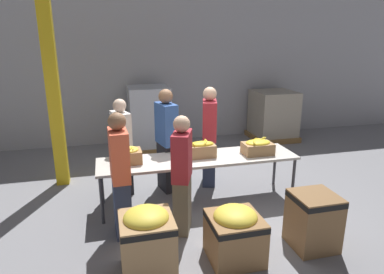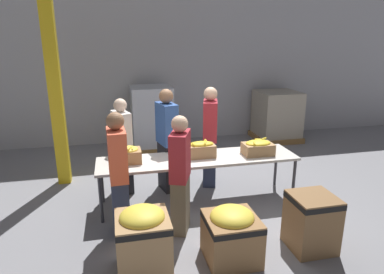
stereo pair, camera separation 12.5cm
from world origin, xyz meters
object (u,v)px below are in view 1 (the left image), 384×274
object	(u,v)px
volunteer_2	(122,147)
donation_bin_2	(313,219)
volunteer_3	(209,137)
pallet_stack_1	(273,116)
pallet_stack_0	(149,119)
banana_box_1	(202,149)
donation_bin_0	(147,239)
support_pillar	(51,74)
donation_bin_1	(235,232)
sorting_table	(199,160)
banana_box_0	(129,155)
volunteer_1	(182,176)
volunteer_0	(120,177)
volunteer_4	(167,141)
banana_box_2	(258,147)

from	to	relation	value
volunteer_2	donation_bin_2	world-z (taller)	volunteer_2
volunteer_3	pallet_stack_1	size ratio (longest dim) A/B	1.41
donation_bin_2	pallet_stack_0	distance (m)	4.74
banana_box_1	volunteer_3	world-z (taller)	volunteer_3
donation_bin_0	support_pillar	world-z (taller)	support_pillar
donation_bin_0	pallet_stack_0	size ratio (longest dim) A/B	0.54
donation_bin_1	support_pillar	bearing A→B (deg)	127.96
sorting_table	banana_box_0	size ratio (longest dim) A/B	8.28
volunteer_1	volunteer_2	bearing A→B (deg)	47.32
volunteer_0	pallet_stack_1	size ratio (longest dim) A/B	1.35
volunteer_3	banana_box_0	bearing A→B (deg)	-51.90
sorting_table	volunteer_2	world-z (taller)	volunteer_2
volunteer_3	donation_bin_0	xyz separation A→B (m)	(-1.40, -2.21, -0.46)
sorting_table	volunteer_2	distance (m)	1.34
volunteer_0	pallet_stack_1	bearing A→B (deg)	-50.93
banana_box_0	support_pillar	world-z (taller)	support_pillar
volunteer_1	support_pillar	distance (m)	3.01
volunteer_4	sorting_table	bearing A→B (deg)	21.65
volunteer_0	volunteer_2	size ratio (longest dim) A/B	1.04
banana_box_2	donation_bin_1	distance (m)	1.85
volunteer_2	donation_bin_2	size ratio (longest dim) A/B	2.27
sorting_table	donation_bin_2	distance (m)	1.93
pallet_stack_0	pallet_stack_1	distance (m)	3.24
banana_box_2	volunteer_1	size ratio (longest dim) A/B	0.29
banana_box_1	donation_bin_2	world-z (taller)	banana_box_1
banana_box_2	volunteer_4	xyz separation A→B (m)	(-1.39, 0.65, 0.00)
volunteer_3	donation_bin_0	bearing A→B (deg)	-16.26
sorting_table	donation_bin_1	world-z (taller)	sorting_table
banana_box_1	volunteer_1	size ratio (longest dim) A/B	0.26
donation_bin_1	banana_box_0	bearing A→B (deg)	124.39
banana_box_1	donation_bin_0	xyz separation A→B (m)	(-1.08, -1.59, -0.47)
volunteer_1	pallet_stack_0	size ratio (longest dim) A/B	1.10
volunteer_1	donation_bin_2	bearing A→B (deg)	-95.54
banana_box_2	support_pillar	size ratio (longest dim) A/B	0.12
donation_bin_1	support_pillar	distance (m)	4.01
sorting_table	banana_box_2	distance (m)	1.00
volunteer_3	pallet_stack_0	world-z (taller)	volunteer_3
banana_box_1	donation_bin_0	size ratio (longest dim) A/B	0.53
volunteer_4	donation_bin_1	world-z (taller)	volunteer_4
volunteer_4	donation_bin_1	xyz separation A→B (m)	(0.43, -2.15, -0.53)
support_pillar	volunteer_2	bearing A→B (deg)	-31.60
banana_box_1	banana_box_2	distance (m)	0.93
banana_box_2	volunteer_3	world-z (taller)	volunteer_3
pallet_stack_0	pallet_stack_1	size ratio (longest dim) A/B	1.19
volunteer_1	banana_box_1	bearing A→B (deg)	-10.15
volunteer_0	donation_bin_2	world-z (taller)	volunteer_0
banana_box_1	volunteer_2	size ratio (longest dim) A/B	0.26
volunteer_1	pallet_stack_1	world-z (taller)	volunteer_1
volunteer_0	volunteer_2	bearing A→B (deg)	-6.80
banana_box_2	volunteer_1	bearing A→B (deg)	-153.09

